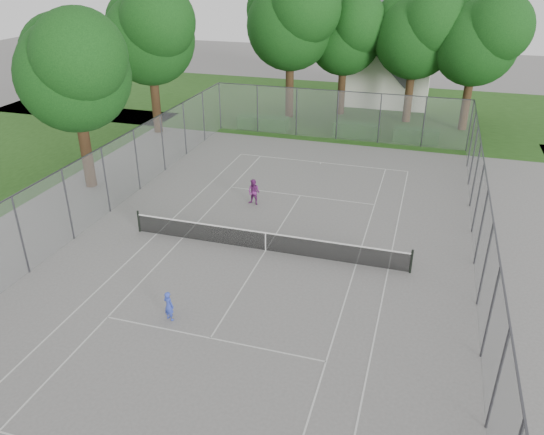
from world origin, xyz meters
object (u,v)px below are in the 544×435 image
(tennis_net, at_px, (266,241))
(house, at_px, (388,59))
(girl_player, at_px, (169,306))
(woman_player, at_px, (254,192))

(tennis_net, bearing_deg, house, 85.81)
(girl_player, distance_m, woman_player, 10.41)
(tennis_net, height_order, woman_player, woman_player)
(woman_player, bearing_deg, house, 89.89)
(girl_player, relative_size, woman_player, 0.84)
(house, bearing_deg, woman_player, -99.80)
(house, xyz_separation_m, woman_player, (-4.22, -24.44, -3.08))
(tennis_net, height_order, house, house)
(woman_player, bearing_deg, tennis_net, -55.71)
(girl_player, height_order, woman_player, woman_player)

